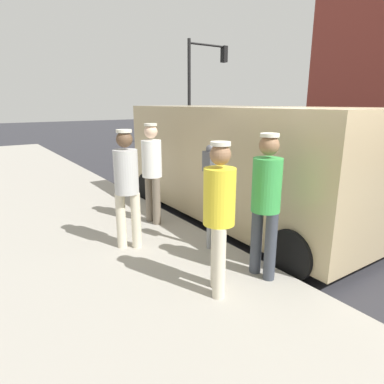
# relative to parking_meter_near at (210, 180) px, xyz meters

# --- Properties ---
(ground_plane) EXTENTS (80.00, 80.00, 0.00)m
(ground_plane) POSITION_rel_parking_meter_near_xyz_m (-1.35, 0.87, -1.18)
(ground_plane) COLOR #2D2D33
(sidewalk_slab) EXTENTS (5.00, 32.00, 0.15)m
(sidewalk_slab) POSITION_rel_parking_meter_near_xyz_m (2.15, 0.87, -1.11)
(sidewalk_slab) COLOR #9E998E
(sidewalk_slab) RESTS_ON ground
(parking_meter_near) EXTENTS (0.14, 0.18, 1.52)m
(parking_meter_near) POSITION_rel_parking_meter_near_xyz_m (0.00, 0.00, 0.00)
(parking_meter_near) COLOR gray
(parking_meter_near) RESTS_ON sidewalk_slab
(pedestrian_in_gray) EXTENTS (0.34, 0.34, 1.72)m
(pedestrian_in_gray) POSITION_rel_parking_meter_near_xyz_m (0.94, -0.69, -0.04)
(pedestrian_in_gray) COLOR beige
(pedestrian_in_gray) RESTS_ON sidewalk_slab
(pedestrian_in_white) EXTENTS (0.34, 0.36, 1.74)m
(pedestrian_in_white) POSITION_rel_parking_meter_near_xyz_m (0.16, -1.43, -0.03)
(pedestrian_in_white) COLOR #726656
(pedestrian_in_white) RESTS_ON sidewalk_slab
(pedestrian_in_green) EXTENTS (0.34, 0.36, 1.74)m
(pedestrian_in_green) POSITION_rel_parking_meter_near_xyz_m (-0.06, 1.00, -0.03)
(pedestrian_in_green) COLOR #383D47
(pedestrian_in_green) RESTS_ON sidewalk_slab
(pedestrian_in_yellow) EXTENTS (0.34, 0.34, 1.69)m
(pedestrian_in_yellow) POSITION_rel_parking_meter_near_xyz_m (0.62, 0.98, -0.06)
(pedestrian_in_yellow) COLOR beige
(pedestrian_in_yellow) RESTS_ON sidewalk_slab
(parked_van) EXTENTS (2.16, 5.21, 2.15)m
(parked_van) POSITION_rel_parking_meter_near_xyz_m (-1.50, -0.97, -0.03)
(parked_van) COLOR tan
(parked_van) RESTS_ON ground
(traffic_light_corner) EXTENTS (2.48, 0.42, 5.20)m
(traffic_light_corner) POSITION_rel_parking_meter_near_xyz_m (-7.75, -10.82, 2.34)
(traffic_light_corner) COLOR black
(traffic_light_corner) RESTS_ON ground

